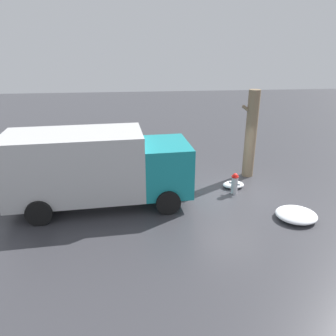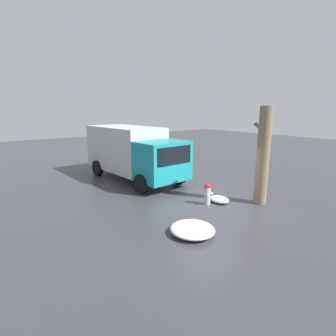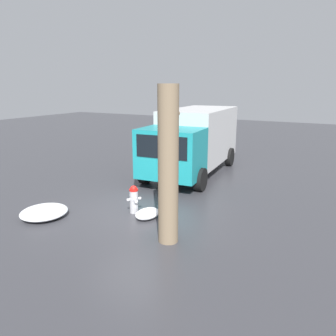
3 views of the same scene
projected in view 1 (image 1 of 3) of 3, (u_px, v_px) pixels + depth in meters
The scene contains 6 objects.
ground_plane at pixel (234, 193), 13.60m from camera, with size 60.00×60.00×0.00m, color #38383D.
fire_hydrant at pixel (235, 183), 13.44m from camera, with size 0.42×0.40×0.90m.
tree_trunk at pixel (251, 134), 14.74m from camera, with size 0.78×0.51×3.97m.
delivery_truck at pixel (96, 166), 12.16m from camera, with size 6.83×3.03×2.88m.
snow_pile_by_hydrant at pixel (233, 185), 14.12m from camera, with size 0.91×0.66×0.26m.
snow_pile_curbside at pixel (296, 215), 11.62m from camera, with size 1.44×1.39×0.31m.
Camera 1 is at (4.02, 11.95, 5.90)m, focal length 35.00 mm.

